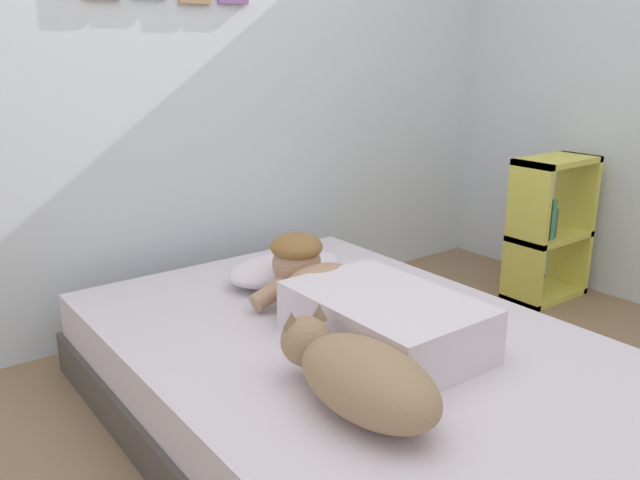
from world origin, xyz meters
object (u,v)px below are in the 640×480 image
person_lying (357,304)px  cell_phone (387,358)px  pillow (286,269)px  bookshelf (548,229)px  bed (350,380)px  coffee_cup (327,281)px  dog (359,375)px

person_lying → cell_phone: 0.24m
cell_phone → pillow: bearing=79.8°
bookshelf → bed: bearing=-168.8°
cell_phone → coffee_cup: bearing=70.0°
pillow → bookshelf: bearing=-10.2°
person_lying → bookshelf: size_ratio=1.23×
bed → cell_phone: bearing=-94.8°
person_lying → cell_phone: person_lying is taller
bed → bookshelf: (1.60, 0.32, 0.21)m
bed → coffee_cup: size_ratio=16.42×
coffee_cup → cell_phone: 0.63m
person_lying → bookshelf: bookshelf is taller
bed → dog: size_ratio=3.57×
coffee_cup → cell_phone: bearing=-110.0°
dog → cell_phone: dog is taller
bed → person_lying: (0.04, 0.01, 0.28)m
dog → bookshelf: bearing=20.2°
dog → coffee_cup: dog is taller
coffee_cup → bookshelf: size_ratio=0.17×
person_lying → bookshelf: (1.56, 0.31, -0.06)m
pillow → person_lying: bearing=-98.9°
cell_phone → bookshelf: size_ratio=0.19×
dog → coffee_cup: 0.91m
pillow → coffee_cup: 0.20m
pillow → dog: bearing=-113.1°
pillow → cell_phone: (-0.14, -0.78, -0.05)m
dog → person_lying: bearing=50.4°
bed → pillow: pillow is taller
pillow → cell_phone: bearing=-100.2°
coffee_cup → bookshelf: (1.40, -0.08, 0.00)m
dog → bookshelf: 2.00m
bed → cell_phone: size_ratio=14.66×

